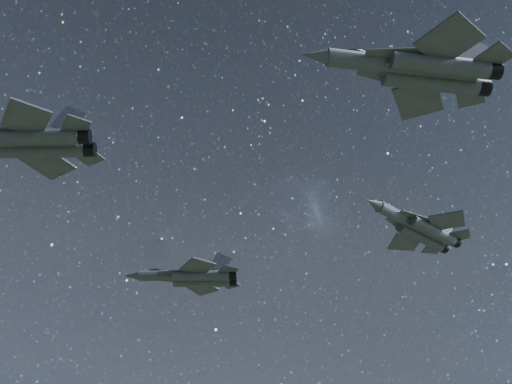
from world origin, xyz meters
name	(u,v)px	position (x,y,z in m)	size (l,w,h in m)	color
jet_lead	(26,142)	(-24.13, 6.64, 151.24)	(18.03, 11.82, 4.64)	#383D46
jet_left	(192,277)	(-0.91, 22.33, 147.89)	(15.32, 10.06, 3.94)	#383D46
jet_right	(419,69)	(6.43, -17.88, 150.75)	(18.38, 12.47, 4.62)	#383D46
jet_slot	(420,228)	(24.97, 6.98, 153.02)	(17.60, 11.93, 4.43)	#383D46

